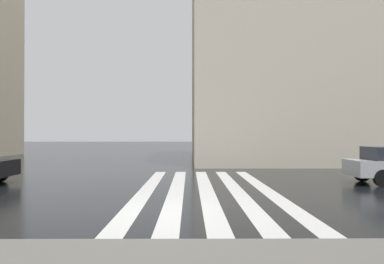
{
  "coord_description": "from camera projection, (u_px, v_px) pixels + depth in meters",
  "views": [
    {
      "loc": [
        -9.51,
        -0.74,
        1.84
      ],
      "look_at": [
        4.49,
        -0.83,
        1.96
      ],
      "focal_mm": 37.29,
      "sensor_mm": 36.0,
      "label": 1
    }
  ],
  "objects": [
    {
      "name": "zebra_crossing",
      "position": [
        206.0,
        189.0,
        13.5
      ],
      "size": [
        13.0,
        4.5,
        0.01
      ],
      "color": "silver",
      "rests_on": "ground_plane"
    },
    {
      "name": "haussmann_block_corner",
      "position": [
        362.0,
        39.0,
        32.04
      ],
      "size": [
        19.75,
        27.24,
        19.57
      ],
      "color": "beige",
      "rests_on": "ground_plane"
    },
    {
      "name": "ground_plane",
      "position": [
        159.0,
        212.0,
        9.49
      ],
      "size": [
        220.0,
        220.0,
        0.0
      ],
      "primitive_type": "plane",
      "color": "black"
    }
  ]
}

